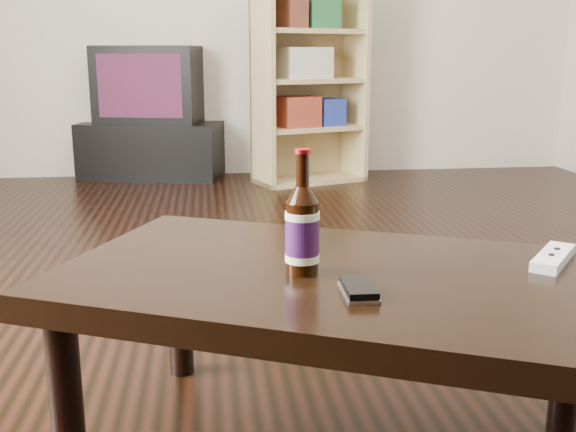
{
  "coord_description": "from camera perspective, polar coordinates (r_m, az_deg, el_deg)",
  "views": [
    {
      "loc": [
        -0.3,
        -2.08,
        0.89
      ],
      "look_at": [
        -0.14,
        -0.74,
        0.56
      ],
      "focal_mm": 42.0,
      "sensor_mm": 36.0,
      "label": 1
    }
  ],
  "objects": [
    {
      "name": "beer_bottle",
      "position": [
        1.4,
        1.22,
        -1.22
      ],
      "size": [
        0.07,
        0.07,
        0.26
      ],
      "rotation": [
        0.0,
        0.0,
        -0.04
      ],
      "color": "black",
      "rests_on": "coffee_table"
    },
    {
      "name": "coffee_table",
      "position": [
        1.46,
        3.97,
        -6.75
      ],
      "size": [
        1.35,
        1.11,
        0.44
      ],
      "rotation": [
        0.0,
        0.0,
        -0.43
      ],
      "color": "black",
      "rests_on": "floor"
    },
    {
      "name": "floor",
      "position": [
        2.28,
        1.23,
        -9.44
      ],
      "size": [
        5.0,
        6.0,
        0.01
      ],
      "primitive_type": "cube",
      "color": "black",
      "rests_on": "ground"
    },
    {
      "name": "tv_stand",
      "position": [
        5.07,
        -11.39,
        5.54
      ],
      "size": [
        1.09,
        0.72,
        0.4
      ],
      "primitive_type": "cube",
      "rotation": [
        0.0,
        0.0,
        -0.23
      ],
      "color": "black",
      "rests_on": "floor"
    },
    {
      "name": "tv",
      "position": [
        5.03,
        -11.64,
        10.85
      ],
      "size": [
        0.81,
        0.6,
        0.54
      ],
      "rotation": [
        0.0,
        0.0,
        -0.23
      ],
      "color": "black",
      "rests_on": "tv_stand"
    },
    {
      "name": "remote",
      "position": [
        1.6,
        21.54,
        -3.29
      ],
      "size": [
        0.17,
        0.19,
        0.03
      ],
      "rotation": [
        0.0,
        0.0,
        -0.7
      ],
      "color": "white",
      "rests_on": "coffee_table"
    },
    {
      "name": "phone",
      "position": [
        1.31,
        6.0,
        -6.2
      ],
      "size": [
        0.06,
        0.12,
        0.02
      ],
      "rotation": [
        0.0,
        0.0,
        -0.02
      ],
      "color": "silver",
      "rests_on": "coffee_table"
    },
    {
      "name": "bookshelf",
      "position": [
        4.75,
        1.62,
        11.75
      ],
      "size": [
        0.83,
        0.59,
        1.41
      ],
      "rotation": [
        0.0,
        0.0,
        0.35
      ],
      "color": "#A0865C",
      "rests_on": "floor"
    }
  ]
}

